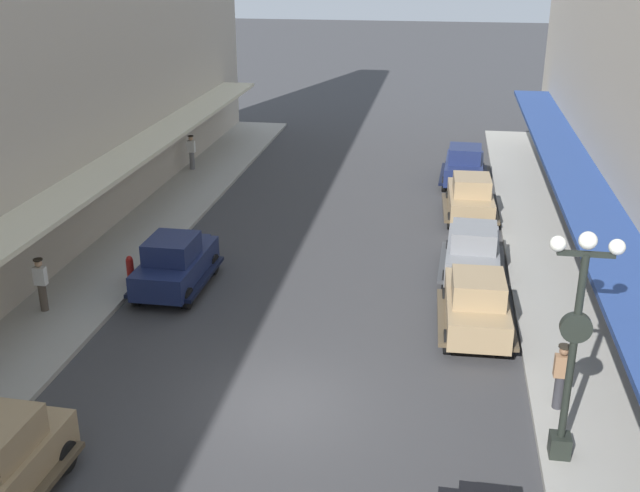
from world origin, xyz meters
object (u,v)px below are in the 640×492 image
parked_car_4 (464,164)px  pedestrian_0 (561,376)px  parked_car_1 (477,302)px  pedestrian_2 (41,284)px  lamp_post_with_clock (574,339)px  fire_hydrant (130,267)px  parked_car_6 (175,262)px  parked_car_0 (473,250)px  pedestrian_1 (192,152)px  parked_car_5 (470,196)px

parked_car_4 → pedestrian_0: bearing=-83.9°
parked_car_1 → pedestrian_2: parked_car_1 is taller
parked_car_1 → pedestrian_0: bearing=-64.5°
parked_car_1 → lamp_post_with_clock: (1.65, -5.72, 2.04)m
fire_hydrant → parked_car_4: bearing=50.2°
parked_car_1 → parked_car_6: bearing=171.1°
parked_car_1 → lamp_post_with_clock: size_ratio=0.83×
parked_car_0 → fire_hydrant: size_ratio=5.25×
parked_car_1 → pedestrian_1: size_ratio=2.57×
parked_car_4 → parked_car_5: same height
pedestrian_1 → parked_car_5: bearing=-19.7°
parked_car_0 → parked_car_1: size_ratio=1.00×
parked_car_6 → fire_hydrant: (-1.64, 0.17, -0.38)m
parked_car_5 → parked_car_1: bearing=-90.2°
parked_car_6 → pedestrian_0: size_ratio=2.56×
parked_car_6 → pedestrian_1: size_ratio=2.56×
parked_car_6 → pedestrian_2: parked_car_6 is taller
parked_car_1 → pedestrian_0: size_ratio=2.57×
parked_car_0 → pedestrian_2: (-12.77, -5.01, 0.07)m
parked_car_6 → pedestrian_1: 13.74m
parked_car_1 → parked_car_5: same height
parked_car_4 → parked_car_6: same height
parked_car_0 → lamp_post_with_clock: lamp_post_with_clock is taller
fire_hydrant → pedestrian_1: size_ratio=0.49×
fire_hydrant → pedestrian_1: (-2.15, 13.04, 0.45)m
parked_car_4 → pedestrian_1: size_ratio=2.58×
parked_car_6 → pedestrian_2: 4.11m
parked_car_4 → parked_car_5: size_ratio=1.00×
parked_car_0 → parked_car_1: 4.06m
lamp_post_with_clock → pedestrian_0: (0.19, 1.88, -1.97)m
lamp_post_with_clock → fire_hydrant: 14.92m
fire_hydrant → pedestrian_2: pedestrian_2 is taller
pedestrian_0 → pedestrian_2: bearing=168.8°
parked_car_0 → parked_car_5: bearing=89.7°
lamp_post_with_clock → pedestrian_0: size_ratio=3.09×
parked_car_1 → fire_hydrant: bearing=171.6°
parked_car_5 → pedestrian_2: parked_car_5 is taller
pedestrian_0 → pedestrian_1: bearing=129.2°
parked_car_1 → fire_hydrant: (-11.10, 1.65, -0.38)m
parked_car_0 → parked_car_5: size_ratio=1.00×
parked_car_4 → pedestrian_2: 20.18m
parked_car_0 → parked_car_4: bearing=90.8°
parked_car_4 → parked_car_6: bearing=-125.0°
parked_car_6 → pedestrian_0: bearing=-25.2°
parked_car_0 → parked_car_5: 5.87m
parked_car_1 → parked_car_6: size_ratio=1.01×
parked_car_4 → fire_hydrant: 17.10m
parked_car_0 → pedestrian_0: size_ratio=2.58×
lamp_post_with_clock → fire_hydrant: size_ratio=6.29×
parked_car_0 → pedestrian_2: parked_car_0 is taller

